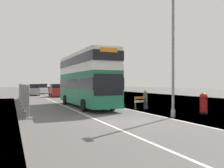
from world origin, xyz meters
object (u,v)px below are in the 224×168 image
Objects in this scene: double_decker_bus at (86,79)px; pedestrian_at_kerb at (145,99)px; roadworks_barrier at (141,101)px; lamppost_foreground at (173,56)px; car_receding_mid at (34,90)px; car_receding_far at (43,89)px; red_pillar_postbox at (204,102)px; car_oncoming_near at (56,91)px.

pedestrian_at_kerb is (4.34, -3.80, -1.82)m from double_decker_bus.
lamppost_foreground is at bearing -98.52° from roadworks_barrier.
lamppost_foreground reaches higher than car_receding_mid.
lamppost_foreground is 2.18× the size of car_receding_far.
car_receding_mid is at bearing -108.86° from car_receding_far.
red_pillar_postbox is 0.91× the size of pedestrian_at_kerb.
lamppost_foreground is 6.69m from roadworks_barrier.
lamppost_foreground reaches higher than roadworks_barrier.
lamppost_foreground is 5.56× the size of red_pillar_postbox.
roadworks_barrier is at bearing -79.84° from car_oncoming_near.
car_receding_far is 2.32× the size of pedestrian_at_kerb.
double_decker_bus is at bearing 110.31° from lamppost_foreground.
car_receding_mid reaches higher than pedestrian_at_kerb.
red_pillar_postbox is 0.39× the size of car_receding_mid.
pedestrian_at_kerb reaches higher than red_pillar_postbox.
double_decker_bus reaches higher than car_receding_far.
car_receding_far is at bearing 92.70° from car_oncoming_near.
roadworks_barrier is at bearing -38.49° from double_decker_bus.
car_receding_far reaches higher than red_pillar_postbox.
pedestrian_at_kerb is at bearing -72.41° from roadworks_barrier.
roadworks_barrier is (-2.35, 5.10, -0.20)m from red_pillar_postbox.
car_receding_far reaches higher than car_receding_mid.
double_decker_bus reaches higher than roadworks_barrier.
car_receding_far reaches higher than roadworks_barrier.
car_receding_far is (-4.48, 34.63, 0.35)m from roadworks_barrier.
lamppost_foreground is 2.13× the size of car_oncoming_near.
red_pillar_postbox is at bearing -52.22° from double_decker_bus.
car_receding_far is (-3.62, 40.32, -3.07)m from lamppost_foreground.
double_decker_bus is 6.05m from pedestrian_at_kerb.
car_oncoming_near and car_receding_far have the same top height.
car_oncoming_near reaches higher than roadworks_barrier.
roadworks_barrier is 28.51m from car_receding_mid.
double_decker_bus is 2.90× the size of car_receding_mid.
lamppost_foreground is at bearing -100.87° from pedestrian_at_kerb.
car_receding_mid is (-9.20, 32.77, 0.14)m from red_pillar_postbox.
lamppost_foreground reaches higher than car_oncoming_near.
pedestrian_at_kerb is (4.63, -35.10, -0.15)m from car_receding_far.
car_receding_mid is 7.35m from car_receding_far.
red_pillar_postbox is at bearing -65.29° from roadworks_barrier.
roadworks_barrier is 0.39× the size of car_receding_mid.
double_decker_bus is 2.87× the size of car_oncoming_near.
car_oncoming_near reaches higher than red_pillar_postbox.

